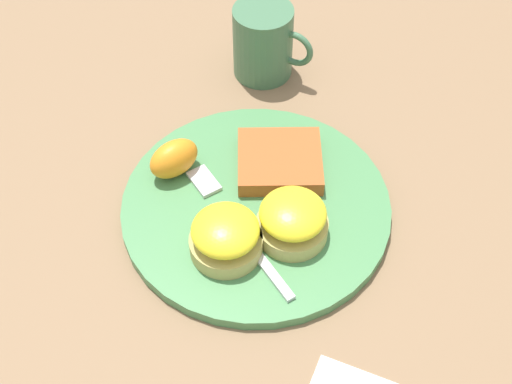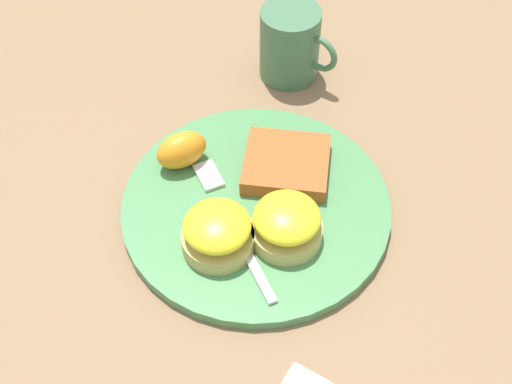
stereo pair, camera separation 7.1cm
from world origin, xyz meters
TOP-DOWN VIEW (x-y plane):
  - ground_plane at (0.00, 0.00)m, footprint 1.10×1.10m
  - plate at (0.00, 0.00)m, footprint 0.30×0.30m
  - sandwich_benedict_left at (-0.00, -0.07)m, footprint 0.08×0.08m
  - sandwich_benedict_right at (0.05, -0.02)m, footprint 0.08×0.08m
  - hashbrown_patty at (0.00, 0.06)m, footprint 0.13×0.12m
  - orange_wedge at (-0.10, -0.00)m, footprint 0.06×0.07m
  - fork at (-0.01, -0.04)m, footprint 0.18×0.12m
  - cup at (-0.10, 0.21)m, footprint 0.11×0.08m

SIDE VIEW (x-z plane):
  - ground_plane at x=0.00m, z-range 0.00..0.00m
  - plate at x=0.00m, z-range 0.00..0.01m
  - fork at x=-0.01m, z-range 0.01..0.02m
  - hashbrown_patty at x=0.00m, z-range 0.01..0.03m
  - orange_wedge at x=-0.10m, z-range 0.01..0.06m
  - sandwich_benedict_left at x=0.00m, z-range 0.01..0.06m
  - sandwich_benedict_right at x=0.05m, z-range 0.01..0.06m
  - cup at x=-0.10m, z-range 0.00..0.10m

